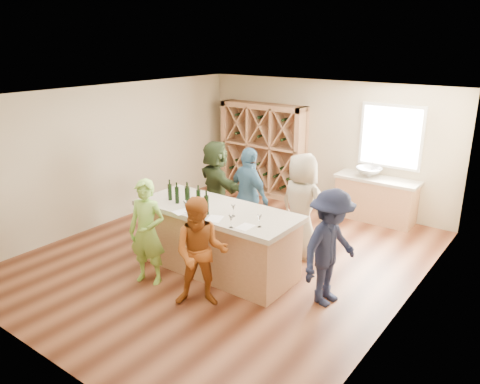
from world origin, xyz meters
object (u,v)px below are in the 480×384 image
Objects in this scene: wine_bottle_c at (187,194)px; wine_bottle_d at (187,198)px; wine_bottle_f at (207,205)px; person_near_right at (201,253)px; sink at (369,172)px; wine_bottle_a at (170,192)px; tasting_counter_base at (217,241)px; person_near_left at (147,232)px; wine_rack at (263,150)px; person_far_mid at (249,196)px; person_server at (330,248)px; wine_bottle_b at (177,195)px; person_far_left at (216,185)px; wine_bottle_e at (198,199)px; person_far_right at (301,206)px.

wine_bottle_d reaches higher than wine_bottle_c.
person_near_right is at bearing -55.93° from wine_bottle_f.
wine_bottle_a is at bearing -116.30° from sink.
tasting_counter_base is 1.57× the size of person_near_left.
wine_rack reaches higher than wine_bottle_f.
tasting_counter_base is at bearing 83.24° from person_near_right.
person_far_mid is at bearing -116.99° from sink.
person_server is (2.53, 1.11, 0.03)m from person_near_left.
person_near_left is at bearing -85.55° from wine_bottle_b.
person_far_left is (-3.10, 1.25, 0.03)m from person_server.
wine_bottle_a is 0.21m from wine_bottle_b.
wine_bottle_b is 0.15× the size of person_far_left.
person_far_mid is at bearing 62.73° from person_near_left.
wine_rack is 4.10m from wine_bottle_b.
person_far_left is (0.48, -2.36, -0.21)m from wine_rack.
person_near_right is (1.16, -0.75, -0.41)m from wine_bottle_b.
person_far_left reaches higher than person_near_left.
person_near_right is at bearing -47.41° from wine_bottle_e.
wine_rack is at bearing 178.51° from sink.
wine_bottle_c is at bearing 56.05° from person_far_right.
wine_rack reaches higher than person_server.
wine_bottle_a is at bearing 125.87° from person_far_left.
sink is 0.33× the size of person_near_left.
person_far_left is (-0.95, 0.21, -0.01)m from person_far_mid.
person_far_mid is (-1.27, -2.50, -0.11)m from sink.
person_near_right is (1.10, -0.01, -0.03)m from person_near_left.
person_far_left is (-0.31, 1.58, -0.33)m from wine_bottle_a.
wine_bottle_d is at bearing -11.21° from wine_bottle_a.
person_far_right is at bearing 64.14° from wine_bottle_f.
wine_rack is at bearing 109.72° from wine_bottle_e.
wine_rack reaches higher than person_far_right.
person_far_right reaches higher than wine_bottle_d.
wine_bottle_f is at bearing 150.35° from person_far_left.
sink is 0.32× the size of person_server.
wine_bottle_b reaches higher than sink.
person_far_mid is (-0.72, 2.16, 0.10)m from person_near_right.
wine_bottle_f is (-0.77, -1.59, 0.31)m from person_far_right.
person_server reaches higher than wine_bottle_b.
wine_rack is 5.20m from person_near_right.
wine_rack is 1.20× the size of person_far_right.
person_far_right is at bearing -157.60° from person_far_mid.
person_far_right reaches higher than wine_bottle_c.
person_far_mid is (-2.15, 1.05, 0.05)m from person_server.
tasting_counter_base is 1.14m from wine_bottle_a.
wine_bottle_c is 1.36m from person_far_mid.
person_near_right reaches higher than wine_bottle_c.
person_far_mid is (0.38, 2.15, 0.07)m from person_near_left.
wine_bottle_f is at bearing -28.10° from wine_bottle_e.
person_server is 3.34m from person_far_left.
wine_bottle_c is (0.10, 0.13, -0.00)m from wine_bottle_b.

